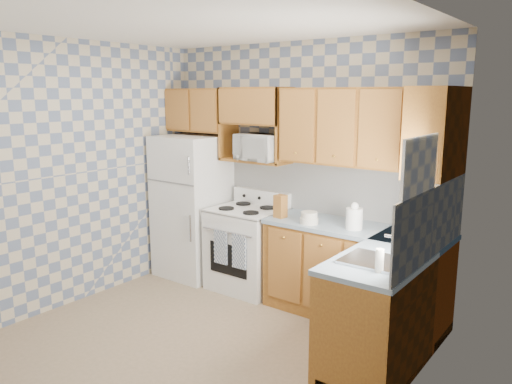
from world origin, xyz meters
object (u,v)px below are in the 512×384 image
at_px(microwave, 260,147).
at_px(stove_body, 247,249).
at_px(electric_kettle, 354,219).
at_px(refrigerator, 193,206).

bearing_deg(microwave, stove_body, -131.88).
bearing_deg(microwave, electric_kettle, -3.57).
bearing_deg(stove_body, refrigerator, -178.22).
bearing_deg(electric_kettle, stove_body, 177.06).
height_order(stove_body, microwave, microwave).
relative_size(stove_body, microwave, 1.76).
distance_m(microwave, electric_kettle, 1.35).
xyz_separation_m(refrigerator, microwave, (0.91, 0.12, 0.75)).
xyz_separation_m(refrigerator, stove_body, (0.80, 0.03, -0.39)).
relative_size(refrigerator, stove_body, 1.87).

